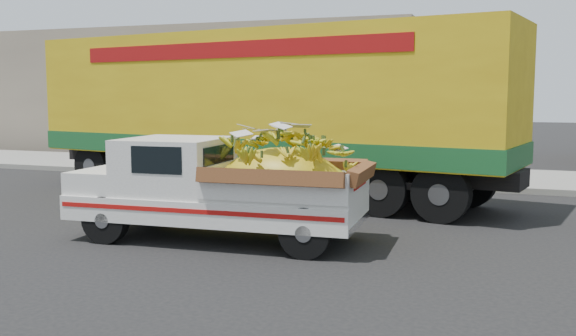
% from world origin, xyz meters
% --- Properties ---
extents(ground, '(100.00, 100.00, 0.00)m').
position_xyz_m(ground, '(0.00, 0.00, 0.00)').
color(ground, black).
rests_on(ground, ground).
extents(curb, '(60.00, 0.25, 0.15)m').
position_xyz_m(curb, '(0.00, 6.91, 0.07)').
color(curb, gray).
rests_on(curb, ground).
extents(sidewalk, '(60.00, 4.00, 0.14)m').
position_xyz_m(sidewalk, '(0.00, 9.01, 0.07)').
color(sidewalk, gray).
rests_on(sidewalk, ground).
extents(building_left, '(18.00, 6.00, 5.00)m').
position_xyz_m(building_left, '(-8.00, 14.91, 2.50)').
color(building_left, gray).
rests_on(building_left, ground).
extents(pickup_truck, '(4.85, 1.99, 1.67)m').
position_xyz_m(pickup_truck, '(0.20, -0.10, 0.90)').
color(pickup_truck, black).
rests_on(pickup_truck, ground).
extents(semi_trailer, '(12.08, 4.68, 3.80)m').
position_xyz_m(semi_trailer, '(-1.27, 4.45, 2.12)').
color(semi_trailer, black).
rests_on(semi_trailer, ground).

